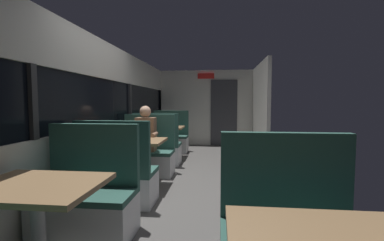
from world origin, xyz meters
name	(u,v)px	position (x,y,z in m)	size (l,w,h in m)	color
ground_plane	(191,191)	(0.00, 0.00, -0.01)	(3.30, 9.20, 0.02)	#514F4C
carriage_window_panel_left	(97,116)	(-1.45, 0.00, 1.11)	(0.09, 8.48, 2.30)	beige
carriage_end_bulkhead	(208,108)	(0.06, 4.19, 1.14)	(2.90, 0.11, 2.30)	beige
carriage_aisle_panel_right	(260,109)	(1.45, 3.00, 1.15)	(0.08, 2.40, 2.30)	beige
dining_table_near_window	(37,197)	(-0.89, -2.09, 0.64)	(0.90, 0.70, 0.74)	#9E9EA3
bench_near_window_facing_entry	(87,202)	(-0.89, -1.39, 0.33)	(0.95, 0.50, 1.10)	silver
dining_table_mid_window	(135,146)	(-0.89, 0.09, 0.64)	(0.90, 0.70, 0.74)	#9E9EA3
bench_mid_window_facing_end	(118,179)	(-0.89, -0.61, 0.33)	(0.95, 0.50, 1.10)	silver
bench_mid_window_facing_entry	(148,157)	(-0.89, 0.79, 0.33)	(0.95, 0.50, 1.10)	silver
dining_table_far_window	(164,131)	(-0.89, 2.27, 0.64)	(0.90, 0.70, 0.74)	#9E9EA3
bench_far_window_facing_end	(158,149)	(-0.89, 1.57, 0.33)	(0.95, 0.50, 1.10)	silver
bench_far_window_facing_entry	(170,140)	(-0.89, 2.97, 0.33)	(0.95, 0.50, 1.10)	silver
seated_passenger	(146,146)	(-0.89, 0.72, 0.54)	(0.47, 0.55, 1.26)	#26262D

